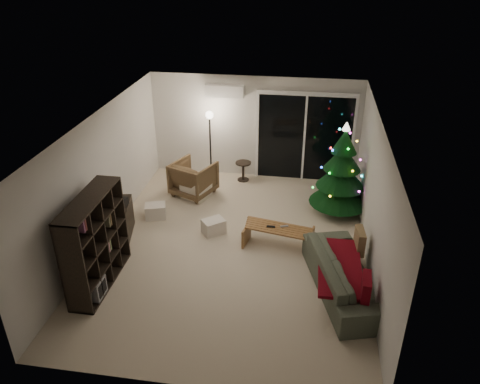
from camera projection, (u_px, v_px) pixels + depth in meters
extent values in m
plane|color=beige|center=(232.00, 247.00, 8.98)|extent=(6.50, 6.50, 0.00)
plane|color=white|center=(231.00, 123.00, 7.81)|extent=(6.50, 6.50, 0.00)
cube|color=silver|center=(255.00, 128.00, 11.23)|extent=(5.00, 0.02, 2.50)
cube|color=silver|center=(186.00, 314.00, 5.56)|extent=(5.00, 0.02, 2.50)
cube|color=silver|center=(100.00, 180.00, 8.73)|extent=(0.02, 6.50, 2.50)
cube|color=silver|center=(375.00, 200.00, 8.06)|extent=(0.02, 6.50, 2.50)
cube|color=black|center=(304.00, 139.00, 11.15)|extent=(2.20, 0.02, 2.10)
cube|color=white|center=(225.00, 91.00, 10.80)|extent=(0.90, 0.22, 0.28)
cube|color=#3F3833|center=(302.00, 171.00, 12.12)|extent=(2.60, 1.00, 0.10)
cube|color=white|center=(304.00, 146.00, 12.21)|extent=(2.20, 0.06, 1.00)
cube|color=black|center=(119.00, 222.00, 9.13)|extent=(0.63, 1.14, 0.67)
cube|color=black|center=(116.00, 204.00, 8.94)|extent=(0.34, 0.40, 0.14)
imported|color=brown|center=(194.00, 178.00, 10.72)|extent=(1.13, 1.15, 0.80)
cube|color=beige|center=(196.00, 188.00, 10.66)|extent=(0.70, 0.70, 0.48)
cube|color=white|center=(155.00, 211.00, 9.89)|extent=(0.50, 0.43, 0.30)
cube|color=white|center=(214.00, 226.00, 9.36)|extent=(0.53, 0.51, 0.29)
cylinder|color=black|center=(243.00, 171.00, 11.44)|extent=(0.49, 0.49, 0.48)
cylinder|color=black|center=(210.00, 148.00, 11.13)|extent=(0.27, 0.27, 1.71)
imported|color=#4F584A|center=(345.00, 275.00, 7.71)|extent=(1.46, 2.38, 0.65)
cube|color=maroon|center=(340.00, 267.00, 7.65)|extent=(0.70, 1.61, 0.05)
cube|color=olive|center=(360.00, 241.00, 8.12)|extent=(0.17, 0.44, 0.43)
cube|color=maroon|center=(366.00, 289.00, 6.98)|extent=(0.16, 0.44, 0.43)
cube|color=black|center=(271.00, 226.00, 8.84)|extent=(0.16, 0.05, 0.02)
cube|color=slate|center=(284.00, 226.00, 8.85)|extent=(0.16, 0.09, 0.02)
cone|color=#0D3B13|center=(342.00, 169.00, 9.71)|extent=(1.47, 1.47, 2.04)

